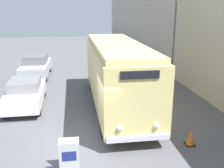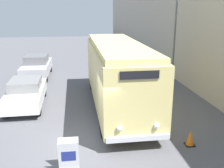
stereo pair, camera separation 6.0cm
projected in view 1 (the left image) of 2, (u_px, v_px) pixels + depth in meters
The scene contains 8 objects.
ground_plane at pixel (83, 142), 10.26m from camera, with size 80.00×80.00×0.00m, color #56565B.
building_wall_right at pixel (173, 24), 19.70m from camera, with size 0.30×60.00×7.76m.
vintage_bus at pixel (117, 72), 13.46m from camera, with size 2.46×9.42×3.40m.
sign_board at pixel (69, 156), 8.37m from camera, with size 0.65×0.40×1.07m.
streetlamp at pixel (175, 15), 15.87m from camera, with size 0.36×0.36×7.29m.
parked_car_near at pixel (25, 93), 13.89m from camera, with size 1.87×4.35×1.43m.
parked_car_mid at pixel (36, 66), 19.83m from camera, with size 1.96×4.65×1.64m.
traffic_cone at pixel (190, 138), 10.00m from camera, with size 0.36×0.36×0.60m.
Camera 1 is at (-0.25, -9.27, 5.07)m, focal length 42.00 mm.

